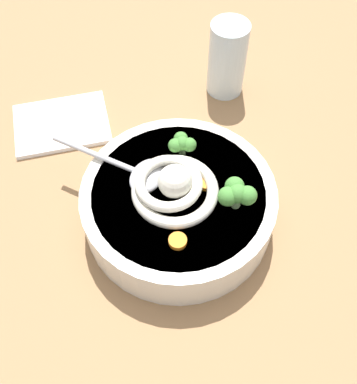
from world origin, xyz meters
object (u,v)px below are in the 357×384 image
(noodle_pile, at_px, (173,186))
(folded_napkin, at_px, (62,124))
(drinking_glass, at_px, (227,59))
(soup_spoon, at_px, (138,172))
(soup_bowl, at_px, (178,205))

(noodle_pile, height_order, folded_napkin, noodle_pile)
(noodle_pile, height_order, drinking_glass, drinking_glass)
(noodle_pile, xyz_separation_m, soup_spoon, (0.04, -0.04, -0.01))
(soup_bowl, xyz_separation_m, noodle_pile, (0.01, 0.00, 0.05))
(drinking_glass, relative_size, folded_napkin, 0.85)
(folded_napkin, bearing_deg, soup_spoon, 120.53)
(soup_bowl, height_order, drinking_glass, drinking_glass)
(drinking_glass, bearing_deg, soup_spoon, 48.85)
(soup_spoon, relative_size, folded_napkin, 1.03)
(soup_bowl, xyz_separation_m, drinking_glass, (-0.13, -0.24, 0.03))
(drinking_glass, bearing_deg, folded_napkin, 5.94)
(soup_bowl, bearing_deg, noodle_pile, 4.99)
(folded_napkin, bearing_deg, soup_bowl, 125.25)
(soup_bowl, relative_size, folded_napkin, 1.74)
(soup_spoon, bearing_deg, folded_napkin, -21.11)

